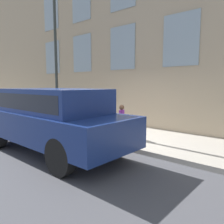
% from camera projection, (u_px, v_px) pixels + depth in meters
% --- Properties ---
extents(ground_plane, '(80.00, 80.00, 0.00)m').
position_uv_depth(ground_plane, '(100.00, 144.00, 6.97)').
color(ground_plane, '#47474C').
extents(sidewalk, '(2.80, 60.00, 0.13)m').
position_uv_depth(sidewalk, '(127.00, 135.00, 8.01)').
color(sidewalk, '#A8A093').
rests_on(sidewalk, ground_plane).
extents(building_facade, '(0.33, 40.00, 8.96)m').
position_uv_depth(building_facade, '(151.00, 19.00, 8.62)').
color(building_facade, tan).
rests_on(building_facade, ground_plane).
extents(fire_hydrant, '(0.37, 0.48, 0.88)m').
position_uv_depth(fire_hydrant, '(103.00, 123.00, 7.57)').
color(fire_hydrant, red).
rests_on(fire_hydrant, sidewalk).
extents(person, '(0.26, 0.17, 1.09)m').
position_uv_depth(person, '(122.00, 118.00, 7.40)').
color(person, '#998466').
rests_on(person, sidewalk).
extents(parked_truck_navy_near, '(1.88, 5.05, 1.78)m').
position_uv_depth(parked_truck_navy_near, '(52.00, 116.00, 6.04)').
color(parked_truck_navy_near, black).
rests_on(parked_truck_navy_near, ground_plane).
extents(street_lamp, '(0.36, 0.36, 6.71)m').
position_uv_depth(street_lamp, '(55.00, 30.00, 9.33)').
color(street_lamp, '#2D332D').
rests_on(street_lamp, sidewalk).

